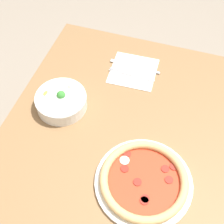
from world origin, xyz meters
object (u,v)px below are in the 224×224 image
at_px(pizza, 144,181).
at_px(bowl, 61,101).
at_px(knife, 137,67).
at_px(fork, 132,75).

xyz_separation_m(pizza, bowl, (0.20, 0.36, 0.01)).
bearing_deg(pizza, bowl, 60.78).
relative_size(bowl, knife, 0.89).
bearing_deg(knife, pizza, 110.21).
height_order(bowl, fork, bowl).
bearing_deg(pizza, knife, 17.43).
bearing_deg(knife, bowl, 54.97).
bearing_deg(knife, fork, 84.54).
distance_m(pizza, bowl, 0.41).
bearing_deg(fork, pizza, 112.92).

